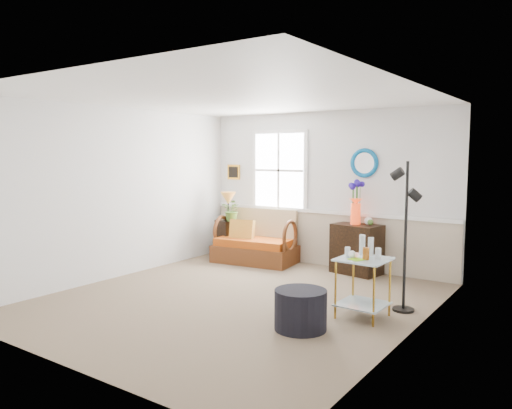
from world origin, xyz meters
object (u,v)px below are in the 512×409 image
Objects in this scene: loveseat at (255,237)px; ottoman at (301,310)px; cabinet at (357,249)px; side_table at (363,288)px; floor_lamp at (405,237)px; lamp_stand at (229,239)px.

ottoman is (2.32, -2.47, -0.24)m from loveseat.
loveseat is at bearing -162.11° from cabinet.
ottoman is (-0.39, -0.76, -0.13)m from side_table.
side_table is at bearing -55.18° from cabinet.
cabinet is at bearing 125.57° from floor_lamp.
loveseat is 2.46× the size of ottoman.
lamp_stand is at bearing 151.74° from side_table.
ottoman is (2.97, -2.57, -0.12)m from lamp_stand.
cabinet reaches higher than lamp_stand.
floor_lamp is 1.61m from ottoman.
side_table is 0.87m from ottoman.
ottoman is at bearing -117.27° from side_table.
cabinet is at bearing 1.02° from loveseat.
cabinet reaches higher than ottoman.
ottoman is (0.53, -2.73, -0.17)m from cabinet.
lamp_stand is at bearing 155.73° from floor_lamp.
side_table reaches higher than lamp_stand.
loveseat is at bearing 153.57° from floor_lamp.
lamp_stand is 3.94m from floor_lamp.
floor_lamp reaches higher than ottoman.
loveseat is at bearing 147.79° from side_table.
cabinet is (1.78, 0.26, -0.06)m from loveseat.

